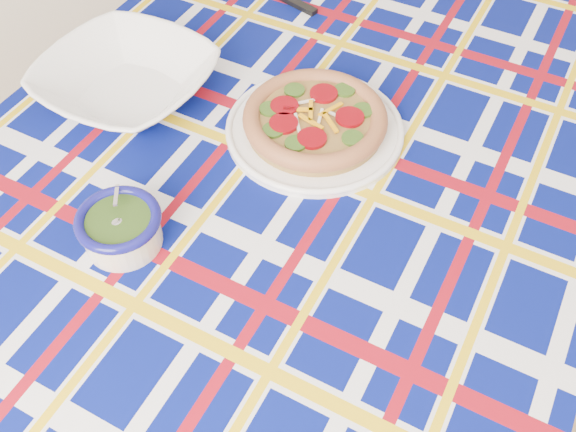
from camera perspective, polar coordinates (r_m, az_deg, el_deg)
dining_table at (r=1.18m, az=-2.46°, el=-0.98°), size 2.08×1.74×0.84m
tablecloth at (r=1.15m, az=-2.51°, el=-0.14°), size 2.13×1.79×0.12m
main_focaccia_plate at (r=1.20m, az=2.42°, el=8.58°), size 0.47×0.47×0.07m
pesto_bowl at (r=1.05m, az=-14.70°, el=-0.89°), size 0.18×0.18×0.08m
serving_bowl at (r=1.31m, az=-14.15°, el=11.56°), size 0.42×0.42×0.08m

